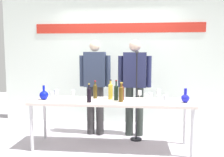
# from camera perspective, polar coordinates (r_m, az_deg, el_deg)

# --- Properties ---
(ground_plane) EXTENTS (10.00, 10.00, 0.00)m
(ground_plane) POSITION_cam_1_polar(r_m,az_deg,el_deg) (3.99, -0.23, -16.09)
(ground_plane) COLOR #B6AEBA
(back_wall) EXTENTS (5.13, 0.11, 3.00)m
(back_wall) POSITION_cam_1_polar(r_m,az_deg,el_deg) (5.19, 1.54, 6.00)
(back_wall) COLOR white
(back_wall) RESTS_ON ground
(display_table) EXTENTS (2.52, 0.63, 0.76)m
(display_table) POSITION_cam_1_polar(r_m,az_deg,el_deg) (3.79, -0.24, -6.16)
(display_table) COLOR silver
(display_table) RESTS_ON ground
(decanter_blue_left) EXTENTS (0.14, 0.14, 0.23)m
(decanter_blue_left) POSITION_cam_1_polar(r_m,az_deg,el_deg) (3.99, -15.95, -3.80)
(decanter_blue_left) COLOR #0C18BF
(decanter_blue_left) RESTS_ON display_table
(decanter_blue_right) EXTENTS (0.12, 0.12, 0.22)m
(decanter_blue_right) POSITION_cam_1_polar(r_m,az_deg,el_deg) (3.78, 17.10, -4.43)
(decanter_blue_right) COLOR #1A1DBF
(decanter_blue_right) RESTS_ON display_table
(presenter_left) EXTENTS (0.57, 0.22, 1.73)m
(presenter_left) POSITION_cam_1_polar(r_m,az_deg,el_deg) (4.40, -4.07, -0.80)
(presenter_left) COLOR #302F31
(presenter_left) RESTS_ON ground
(presenter_right) EXTENTS (0.60, 0.22, 1.74)m
(presenter_right) POSITION_cam_1_polar(r_m,az_deg,el_deg) (4.33, 5.41, -0.73)
(presenter_right) COLOR #2C3430
(presenter_right) RESTS_ON ground
(wine_bottle_0) EXTENTS (0.07, 0.07, 0.32)m
(wine_bottle_0) POSITION_cam_1_polar(r_m,az_deg,el_deg) (3.89, -0.36, -2.86)
(wine_bottle_0) COLOR gold
(wine_bottle_0) RESTS_ON display_table
(wine_bottle_1) EXTENTS (0.07, 0.07, 0.29)m
(wine_bottle_1) POSITION_cam_1_polar(r_m,az_deg,el_deg) (3.64, -5.50, -3.77)
(wine_bottle_1) COLOR black
(wine_bottle_1) RESTS_ON display_table
(wine_bottle_2) EXTENTS (0.07, 0.07, 0.30)m
(wine_bottle_2) POSITION_cam_1_polar(r_m,az_deg,el_deg) (3.95, -4.04, -2.89)
(wine_bottle_2) COLOR #423412
(wine_bottle_2) RESTS_ON display_table
(wine_bottle_3) EXTENTS (0.07, 0.07, 0.32)m
(wine_bottle_3) POSITION_cam_1_polar(r_m,az_deg,el_deg) (3.78, 1.00, -3.22)
(wine_bottle_3) COLOR black
(wine_bottle_3) RESTS_ON display_table
(wine_bottle_4) EXTENTS (0.07, 0.07, 0.29)m
(wine_bottle_4) POSITION_cam_1_polar(r_m,az_deg,el_deg) (3.79, 2.42, -3.34)
(wine_bottle_4) COLOR #532819
(wine_bottle_4) RESTS_ON display_table
(wine_bottle_5) EXTENTS (0.07, 0.07, 0.30)m
(wine_bottle_5) POSITION_cam_1_polar(r_m,az_deg,el_deg) (3.66, 2.15, -3.56)
(wine_bottle_5) COLOR #50380F
(wine_bottle_5) RESTS_ON display_table
(wine_glass_left_0) EXTENTS (0.06, 0.06, 0.14)m
(wine_glass_left_0) POSITION_cam_1_polar(r_m,az_deg,el_deg) (3.83, -14.24, -3.74)
(wine_glass_left_0) COLOR white
(wine_glass_left_0) RESTS_ON display_table
(wine_glass_left_1) EXTENTS (0.06, 0.06, 0.15)m
(wine_glass_left_1) POSITION_cam_1_polar(r_m,az_deg,el_deg) (3.92, -9.29, -3.34)
(wine_glass_left_1) COLOR white
(wine_glass_left_1) RESTS_ON display_table
(wine_glass_left_2) EXTENTS (0.07, 0.07, 0.14)m
(wine_glass_left_2) POSITION_cam_1_polar(r_m,az_deg,el_deg) (4.10, -13.18, -3.20)
(wine_glass_left_2) COLOR white
(wine_glass_left_2) RESTS_ON display_table
(wine_glass_right_0) EXTENTS (0.07, 0.07, 0.15)m
(wine_glass_right_0) POSITION_cam_1_polar(r_m,az_deg,el_deg) (3.66, 9.15, -3.99)
(wine_glass_right_0) COLOR white
(wine_glass_right_0) RESTS_ON display_table
(wine_glass_right_1) EXTENTS (0.06, 0.06, 0.14)m
(wine_glass_right_1) POSITION_cam_1_polar(r_m,az_deg,el_deg) (3.51, 12.52, -4.55)
(wine_glass_right_1) COLOR white
(wine_glass_right_1) RESTS_ON display_table
(wine_glass_right_2) EXTENTS (0.07, 0.07, 0.15)m
(wine_glass_right_2) POSITION_cam_1_polar(r_m,az_deg,el_deg) (3.99, 11.02, -3.23)
(wine_glass_right_2) COLOR white
(wine_glass_right_2) RESTS_ON display_table
(wine_glass_right_3) EXTENTS (0.06, 0.06, 0.15)m
(wine_glass_right_3) POSITION_cam_1_polar(r_m,az_deg,el_deg) (3.86, 6.63, -3.43)
(wine_glass_right_3) COLOR white
(wine_glass_right_3) RESTS_ON display_table
(wine_glass_right_4) EXTENTS (0.06, 0.06, 0.14)m
(wine_glass_right_4) POSITION_cam_1_polar(r_m,az_deg,el_deg) (3.58, 8.22, -4.32)
(wine_glass_right_4) COLOR white
(wine_glass_right_4) RESTS_ON display_table
(microphone_stand) EXTENTS (0.20, 0.20, 1.55)m
(microphone_stand) POSITION_cam_1_polar(r_m,az_deg,el_deg) (4.18, 5.82, -7.58)
(microphone_stand) COLOR black
(microphone_stand) RESTS_ON ground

